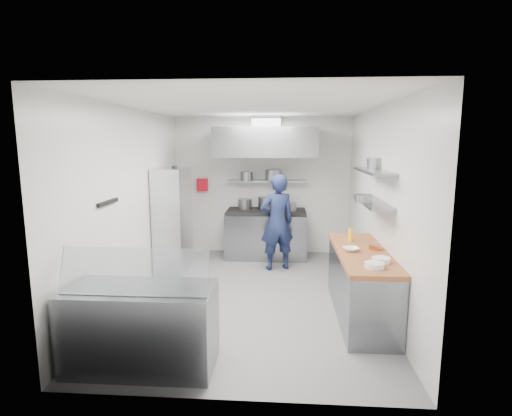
# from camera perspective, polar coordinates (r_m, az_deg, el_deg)

# --- Properties ---
(floor) EXTENTS (5.00, 5.00, 0.00)m
(floor) POSITION_cam_1_polar(r_m,az_deg,el_deg) (6.21, -0.39, -12.38)
(floor) COLOR slate
(floor) RESTS_ON ground
(ceiling) EXTENTS (5.00, 5.00, 0.00)m
(ceiling) POSITION_cam_1_polar(r_m,az_deg,el_deg) (5.79, -0.43, 14.32)
(ceiling) COLOR silver
(ceiling) RESTS_ON wall_back
(wall_back) EXTENTS (3.60, 2.80, 0.02)m
(wall_back) POSITION_cam_1_polar(r_m,az_deg,el_deg) (8.31, 0.91, 3.16)
(wall_back) COLOR white
(wall_back) RESTS_ON floor
(wall_front) EXTENTS (3.60, 2.80, 0.02)m
(wall_front) POSITION_cam_1_polar(r_m,az_deg,el_deg) (3.40, -3.65, -6.05)
(wall_front) COLOR white
(wall_front) RESTS_ON floor
(wall_left) EXTENTS (2.80, 5.00, 0.02)m
(wall_left) POSITION_cam_1_polar(r_m,az_deg,el_deg) (6.24, -17.14, 0.65)
(wall_left) COLOR white
(wall_left) RESTS_ON floor
(wall_right) EXTENTS (2.80, 5.00, 0.02)m
(wall_right) POSITION_cam_1_polar(r_m,az_deg,el_deg) (5.97, 17.07, 0.28)
(wall_right) COLOR white
(wall_right) RESTS_ON floor
(gas_range) EXTENTS (1.60, 0.80, 0.90)m
(gas_range) POSITION_cam_1_polar(r_m,az_deg,el_deg) (8.07, 1.45, -3.87)
(gas_range) COLOR gray
(gas_range) RESTS_ON floor
(cooktop) EXTENTS (1.57, 0.78, 0.06)m
(cooktop) POSITION_cam_1_polar(r_m,az_deg,el_deg) (7.97, 1.47, -0.52)
(cooktop) COLOR black
(cooktop) RESTS_ON gas_range
(stock_pot_left) EXTENTS (0.28, 0.28, 0.20)m
(stock_pot_left) POSITION_cam_1_polar(r_m,az_deg,el_deg) (8.11, -1.61, 0.59)
(stock_pot_left) COLOR slate
(stock_pot_left) RESTS_ON cooktop
(stock_pot_mid) EXTENTS (0.37, 0.37, 0.24)m
(stock_pot_mid) POSITION_cam_1_polar(r_m,az_deg,el_deg) (8.16, 1.62, 0.78)
(stock_pot_mid) COLOR slate
(stock_pot_mid) RESTS_ON cooktop
(stock_pot_right) EXTENTS (0.23, 0.23, 0.16)m
(stock_pot_right) POSITION_cam_1_polar(r_m,az_deg,el_deg) (7.89, 4.99, 0.16)
(stock_pot_right) COLOR slate
(stock_pot_right) RESTS_ON cooktop
(over_range_shelf) EXTENTS (1.60, 0.30, 0.04)m
(over_range_shelf) POSITION_cam_1_polar(r_m,az_deg,el_deg) (8.13, 1.56, 3.87)
(over_range_shelf) COLOR gray
(over_range_shelf) RESTS_ON wall_back
(shelf_pot_a) EXTENTS (0.24, 0.24, 0.18)m
(shelf_pot_a) POSITION_cam_1_polar(r_m,az_deg,el_deg) (7.94, -1.36, 4.54)
(shelf_pot_a) COLOR slate
(shelf_pot_a) RESTS_ON over_range_shelf
(shelf_pot_b) EXTENTS (0.33, 0.33, 0.22)m
(shelf_pot_b) POSITION_cam_1_polar(r_m,az_deg,el_deg) (7.95, 2.52, 4.68)
(shelf_pot_b) COLOR slate
(shelf_pot_b) RESTS_ON over_range_shelf
(extractor_hood) EXTENTS (1.90, 1.15, 0.55)m
(extractor_hood) POSITION_cam_1_polar(r_m,az_deg,el_deg) (7.68, 1.45, 9.38)
(extractor_hood) COLOR gray
(extractor_hood) RESTS_ON wall_back
(hood_duct) EXTENTS (0.55, 0.55, 0.24)m
(hood_duct) POSITION_cam_1_polar(r_m,az_deg,el_deg) (7.91, 1.54, 12.13)
(hood_duct) COLOR slate
(hood_duct) RESTS_ON extractor_hood
(red_firebox) EXTENTS (0.22, 0.10, 0.26)m
(red_firebox) POSITION_cam_1_polar(r_m,az_deg,el_deg) (8.41, -7.66, 3.29)
(red_firebox) COLOR red
(red_firebox) RESTS_ON wall_back
(chef) EXTENTS (0.74, 0.61, 1.74)m
(chef) POSITION_cam_1_polar(r_m,az_deg,el_deg) (7.22, 3.02, -2.05)
(chef) COLOR #161F42
(chef) RESTS_ON floor
(wire_rack) EXTENTS (0.50, 0.90, 1.85)m
(wire_rack) POSITION_cam_1_polar(r_m,az_deg,el_deg) (7.30, -11.78, -1.69)
(wire_rack) COLOR silver
(wire_rack) RESTS_ON floor
(rack_bin_a) EXTENTS (0.14, 0.18, 0.16)m
(rack_bin_a) POSITION_cam_1_polar(r_m,az_deg,el_deg) (7.21, -12.00, -2.84)
(rack_bin_a) COLOR white
(rack_bin_a) RESTS_ON wire_rack
(rack_bin_b) EXTENTS (0.13, 0.17, 0.15)m
(rack_bin_b) POSITION_cam_1_polar(r_m,az_deg,el_deg) (7.36, -11.60, 1.38)
(rack_bin_b) COLOR yellow
(rack_bin_b) RESTS_ON wire_rack
(rack_jar) EXTENTS (0.10, 0.10, 0.18)m
(rack_jar) POSITION_cam_1_polar(r_m,az_deg,el_deg) (7.22, -11.50, 5.22)
(rack_jar) COLOR black
(rack_jar) RESTS_ON wire_rack
(knife_strip) EXTENTS (0.04, 0.55, 0.05)m
(knife_strip) POSITION_cam_1_polar(r_m,az_deg,el_deg) (5.38, -20.38, 0.76)
(knife_strip) COLOR black
(knife_strip) RESTS_ON wall_left
(prep_counter_base) EXTENTS (0.62, 2.00, 0.84)m
(prep_counter_base) POSITION_cam_1_polar(r_m,az_deg,el_deg) (5.58, 14.72, -10.66)
(prep_counter_base) COLOR gray
(prep_counter_base) RESTS_ON floor
(prep_counter_top) EXTENTS (0.65, 2.04, 0.06)m
(prep_counter_top) POSITION_cam_1_polar(r_m,az_deg,el_deg) (5.44, 14.91, -6.20)
(prep_counter_top) COLOR #9C5B2E
(prep_counter_top) RESTS_ON prep_counter_base
(plate_stack_a) EXTENTS (0.21, 0.21, 0.06)m
(plate_stack_a) POSITION_cam_1_polar(r_m,az_deg,el_deg) (4.97, 17.42, -7.09)
(plate_stack_a) COLOR white
(plate_stack_a) RESTS_ON prep_counter_top
(plate_stack_b) EXTENTS (0.22, 0.22, 0.06)m
(plate_stack_b) POSITION_cam_1_polar(r_m,az_deg,el_deg) (4.75, 16.56, -7.84)
(plate_stack_b) COLOR white
(plate_stack_b) RESTS_ON prep_counter_top
(copper_pan) EXTENTS (0.16, 0.16, 0.06)m
(copper_pan) POSITION_cam_1_polar(r_m,az_deg,el_deg) (5.53, 16.65, -5.39)
(copper_pan) COLOR #B55F33
(copper_pan) RESTS_ON prep_counter_top
(squeeze_bottle) EXTENTS (0.06, 0.06, 0.18)m
(squeeze_bottle) POSITION_cam_1_polar(r_m,az_deg,el_deg) (5.88, 13.36, -3.76)
(squeeze_bottle) COLOR yellow
(squeeze_bottle) RESTS_ON prep_counter_top
(mixing_bowl) EXTENTS (0.26, 0.26, 0.05)m
(mixing_bowl) POSITION_cam_1_polar(r_m,az_deg,el_deg) (5.37, 13.38, -5.75)
(mixing_bowl) COLOR white
(mixing_bowl) RESTS_ON prep_counter_top
(wall_shelf_lower) EXTENTS (0.30, 1.30, 0.04)m
(wall_shelf_lower) POSITION_cam_1_polar(r_m,az_deg,el_deg) (5.64, 16.21, 0.82)
(wall_shelf_lower) COLOR gray
(wall_shelf_lower) RESTS_ON wall_right
(wall_shelf_upper) EXTENTS (0.30, 1.30, 0.04)m
(wall_shelf_upper) POSITION_cam_1_polar(r_m,az_deg,el_deg) (5.59, 16.41, 5.08)
(wall_shelf_upper) COLOR gray
(wall_shelf_upper) RESTS_ON wall_right
(shelf_pot_c) EXTENTS (0.24, 0.24, 0.10)m
(shelf_pot_c) POSITION_cam_1_polar(r_m,az_deg,el_deg) (5.46, 15.11, 1.35)
(shelf_pot_c) COLOR slate
(shelf_pot_c) RESTS_ON wall_shelf_lower
(shelf_pot_d) EXTENTS (0.27, 0.27, 0.14)m
(shelf_pot_d) POSITION_cam_1_polar(r_m,az_deg,el_deg) (5.98, 16.82, 6.19)
(shelf_pot_d) COLOR slate
(shelf_pot_d) RESTS_ON wall_shelf_upper
(display_case) EXTENTS (1.50, 0.70, 0.85)m
(display_case) POSITION_cam_1_polar(r_m,az_deg,el_deg) (4.43, -16.05, -16.07)
(display_case) COLOR gray
(display_case) RESTS_ON floor
(display_glass) EXTENTS (1.47, 0.19, 0.42)m
(display_glass) POSITION_cam_1_polar(r_m,az_deg,el_deg) (4.09, -17.04, -8.58)
(display_glass) COLOR silver
(display_glass) RESTS_ON display_case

